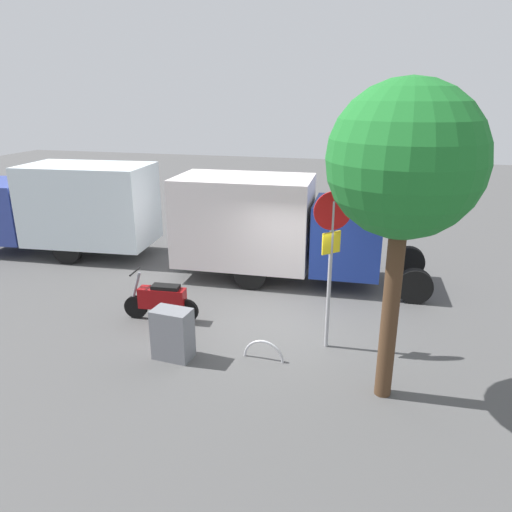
{
  "coord_description": "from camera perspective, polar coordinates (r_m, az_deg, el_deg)",
  "views": [
    {
      "loc": [
        -1.99,
        9.83,
        5.07
      ],
      "look_at": [
        0.69,
        -0.51,
        1.44
      ],
      "focal_mm": 33.52,
      "sensor_mm": 36.0,
      "label": 1
    }
  ],
  "objects": [
    {
      "name": "bike_rack_hoop",
      "position": [
        9.85,
        0.9,
        -12.2
      ],
      "size": [
        0.85,
        0.12,
        0.85
      ],
      "primitive_type": "torus",
      "rotation": [
        1.57,
        0.0,
        -0.08
      ],
      "color": "#B7B7BC",
      "rests_on": "ground"
    },
    {
      "name": "ground_plane",
      "position": [
        11.24,
        2.78,
        -8.06
      ],
      "size": [
        60.0,
        60.0,
        0.0
      ],
      "primitive_type": "plane",
      "color": "#4B4A4A"
    },
    {
      "name": "street_tree",
      "position": [
        7.69,
        17.36,
        10.53
      ],
      "size": [
        2.42,
        2.42,
        5.33
      ],
      "color": "#47301E",
      "rests_on": "ground"
    },
    {
      "name": "utility_cabinet",
      "position": [
        9.81,
        -9.91,
        -9.14
      ],
      "size": [
        0.81,
        0.55,
        1.05
      ],
      "primitive_type": "cube",
      "rotation": [
        0.0,
        0.0,
        -0.1
      ],
      "color": "slate",
      "rests_on": "ground"
    },
    {
      "name": "stop_sign",
      "position": [
        9.52,
        8.95,
        1.11
      ],
      "size": [
        0.71,
        0.33,
        3.32
      ],
      "color": "#9E9EA3",
      "rests_on": "ground"
    },
    {
      "name": "motorcycle",
      "position": [
        11.39,
        -11.17,
        -5.13
      ],
      "size": [
        1.81,
        0.55,
        1.2
      ],
      "rotation": [
        0.0,
        0.0,
        0.08
      ],
      "color": "black",
      "rests_on": "ground"
    },
    {
      "name": "box_truck_far",
      "position": [
        16.83,
        -21.96,
        5.61
      ],
      "size": [
        7.44,
        2.73,
        2.97
      ],
      "rotation": [
        0.0,
        0.0,
        0.08
      ],
      "color": "black",
      "rests_on": "ground"
    },
    {
      "name": "box_truck_near",
      "position": [
        13.41,
        2.52,
        3.78
      ],
      "size": [
        7.09,
        2.42,
        2.91
      ],
      "rotation": [
        0.0,
        0.0,
        3.18
      ],
      "color": "black",
      "rests_on": "ground"
    }
  ]
}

